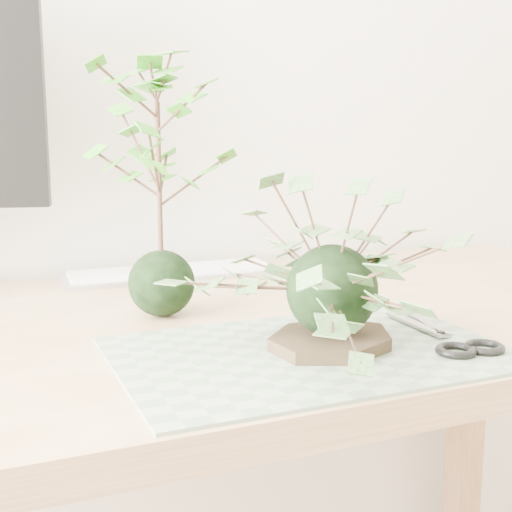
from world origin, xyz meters
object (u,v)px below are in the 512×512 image
at_px(desk, 184,382).
at_px(maple_kokedama, 158,119).
at_px(keyboard, 171,273).
at_px(ivy_kokedama, 333,248).

distance_m(desk, maple_kokedama, 0.36).
bearing_deg(keyboard, desk, -100.96).
relative_size(ivy_kokedama, keyboard, 0.89).
bearing_deg(desk, maple_kokedama, 115.21).
bearing_deg(desk, ivy_kokedama, -56.83).
relative_size(maple_kokedama, keyboard, 1.02).
xyz_separation_m(desk, ivy_kokedama, (0.12, -0.19, 0.21)).
relative_size(desk, ivy_kokedama, 4.77).
bearing_deg(ivy_kokedama, desk, 123.17).
xyz_separation_m(desk, maple_kokedama, (-0.02, 0.04, 0.36)).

